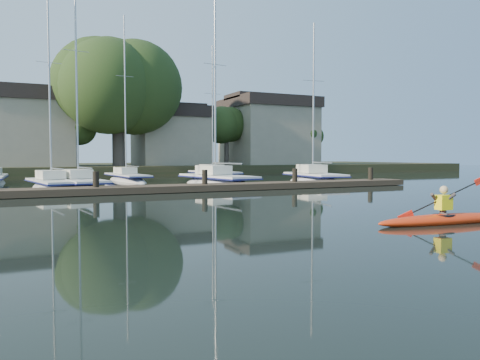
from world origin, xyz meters
name	(u,v)px	position (x,y,z in m)	size (l,w,h in m)	color
ground	(282,229)	(0.00, 0.00, 0.00)	(160.00, 160.00, 0.00)	black
kayak	(447,217)	(4.98, -1.12, 0.19)	(4.97, 1.25, 1.58)	#C0410E
dock	(153,189)	(0.00, 14.00, 0.20)	(34.00, 2.00, 1.80)	#423625
sailboat_1	(52,192)	(-4.85, 18.95, -0.18)	(3.24, 8.17, 13.01)	silver
sailboat_2	(79,191)	(-3.31, 19.03, -0.18)	(3.11, 8.89, 14.41)	silver
sailboat_3	(217,188)	(5.66, 18.67, -0.21)	(3.65, 9.12, 14.30)	silver
sailboat_4	(314,185)	(13.39, 18.40, -0.22)	(3.26, 8.05, 13.31)	silver
sailboat_6	(127,183)	(1.07, 26.49, -0.17)	(2.62, 9.07, 14.22)	silver
sailboat_7	(214,180)	(9.02, 27.73, -0.19)	(2.92, 8.26, 13.05)	silver
shore	(106,144)	(1.61, 40.29, 3.23)	(90.00, 25.25, 12.75)	#222E17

